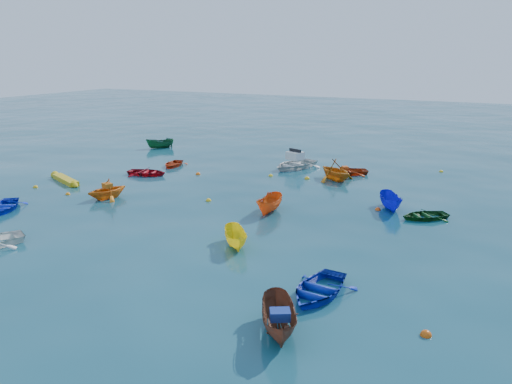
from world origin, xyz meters
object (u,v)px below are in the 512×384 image
at_px(dinghy_blue_sw, 4,210).
at_px(motorboat_white, 295,168).
at_px(dinghy_blue_se, 318,295).
at_px(kayak_yellow, 66,182).

height_order(dinghy_blue_sw, motorboat_white, motorboat_white).
height_order(dinghy_blue_se, kayak_yellow, dinghy_blue_se).
xyz_separation_m(dinghy_blue_sw, dinghy_blue_se, (20.16, -2.16, 0.00)).
height_order(dinghy_blue_sw, kayak_yellow, dinghy_blue_sw).
distance_m(dinghy_blue_sw, motorboat_white, 21.12).
bearing_deg(dinghy_blue_sw, kayak_yellow, 69.42).
height_order(kayak_yellow, motorboat_white, motorboat_white).
distance_m(dinghy_blue_se, motorboat_white, 21.83).
bearing_deg(motorboat_white, kayak_yellow, -118.25).
xyz_separation_m(dinghy_blue_sw, motorboat_white, (11.35, 17.81, 0.00)).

